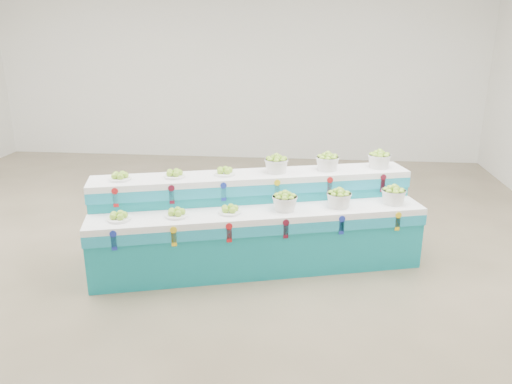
% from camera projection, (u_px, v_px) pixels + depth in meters
% --- Properties ---
extents(ground, '(10.00, 10.00, 0.00)m').
position_uv_depth(ground, '(177.00, 258.00, 5.91)').
color(ground, brown).
rests_on(ground, ground).
extents(back_wall, '(10.00, 0.00, 10.00)m').
position_uv_depth(back_wall, '(235.00, 61.00, 10.02)').
color(back_wall, silver).
rests_on(back_wall, ground).
extents(display_stand, '(3.81, 1.93, 1.02)m').
position_uv_depth(display_stand, '(256.00, 222.00, 5.64)').
color(display_stand, teal).
rests_on(display_stand, ground).
extents(plate_lower_left, '(0.30, 0.30, 0.10)m').
position_uv_depth(plate_lower_left, '(118.00, 216.00, 5.10)').
color(plate_lower_left, white).
rests_on(plate_lower_left, display_stand).
extents(plate_lower_mid, '(0.30, 0.30, 0.10)m').
position_uv_depth(plate_lower_mid, '(176.00, 212.00, 5.20)').
color(plate_lower_mid, white).
rests_on(plate_lower_mid, display_stand).
extents(plate_lower_right, '(0.30, 0.30, 0.10)m').
position_uv_depth(plate_lower_right, '(230.00, 209.00, 5.29)').
color(plate_lower_right, white).
rests_on(plate_lower_right, display_stand).
extents(basket_lower_left, '(0.34, 0.34, 0.20)m').
position_uv_depth(basket_lower_left, '(285.00, 201.00, 5.37)').
color(basket_lower_left, silver).
rests_on(basket_lower_left, display_stand).
extents(basket_lower_mid, '(0.34, 0.34, 0.20)m').
position_uv_depth(basket_lower_mid, '(339.00, 198.00, 5.47)').
color(basket_lower_mid, silver).
rests_on(basket_lower_mid, display_stand).
extents(basket_lower_right, '(0.34, 0.34, 0.20)m').
position_uv_depth(basket_lower_right, '(394.00, 195.00, 5.58)').
color(basket_lower_right, silver).
rests_on(basket_lower_right, display_stand).
extents(plate_upper_left, '(0.30, 0.30, 0.10)m').
position_uv_depth(plate_upper_left, '(120.00, 176.00, 5.44)').
color(plate_upper_left, white).
rests_on(plate_upper_left, display_stand).
extents(plate_upper_mid, '(0.30, 0.30, 0.10)m').
position_uv_depth(plate_upper_mid, '(174.00, 173.00, 5.53)').
color(plate_upper_mid, white).
rests_on(plate_upper_mid, display_stand).
extents(plate_upper_right, '(0.30, 0.30, 0.10)m').
position_uv_depth(plate_upper_right, '(224.00, 171.00, 5.63)').
color(plate_upper_right, white).
rests_on(plate_upper_right, display_stand).
extents(basket_upper_left, '(0.34, 0.34, 0.20)m').
position_uv_depth(basket_upper_left, '(276.00, 164.00, 5.71)').
color(basket_upper_left, silver).
rests_on(basket_upper_left, display_stand).
extents(basket_upper_mid, '(0.34, 0.34, 0.20)m').
position_uv_depth(basket_upper_mid, '(327.00, 162.00, 5.81)').
color(basket_upper_mid, silver).
rests_on(basket_upper_mid, display_stand).
extents(basket_upper_right, '(0.34, 0.34, 0.20)m').
position_uv_depth(basket_upper_right, '(379.00, 159.00, 5.91)').
color(basket_upper_right, silver).
rests_on(basket_upper_right, display_stand).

